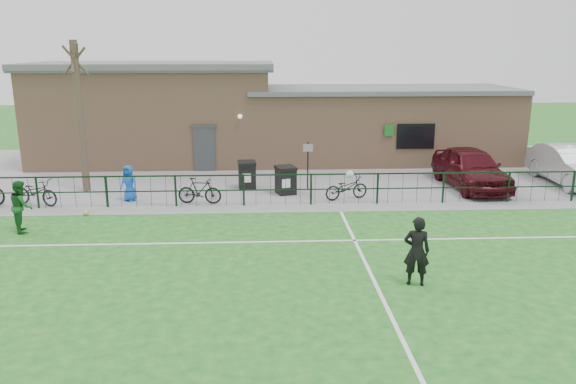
{
  "coord_description": "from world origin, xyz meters",
  "views": [
    {
      "loc": [
        -0.82,
        -12.13,
        5.82
      ],
      "look_at": [
        0.0,
        5.0,
        1.3
      ],
      "focal_mm": 35.0,
      "sensor_mm": 36.0,
      "label": 1
    }
  ],
  "objects_px": {
    "bare_tree": "(80,118)",
    "wheelie_bin_left": "(247,176)",
    "car_silver": "(571,165)",
    "bicycle_e": "(346,188)",
    "sign_post": "(308,166)",
    "bicycle_c": "(36,192)",
    "spectator_child": "(129,183)",
    "outfield_player": "(21,206)",
    "bicycle_d": "(200,191)",
    "car_maroon": "(471,168)",
    "wheelie_bin_right": "(286,181)",
    "ball_ground": "(86,213)"
  },
  "relations": [
    {
      "from": "wheelie_bin_right",
      "to": "bare_tree",
      "type": "bearing_deg",
      "value": 157.2
    },
    {
      "from": "wheelie_bin_right",
      "to": "sign_post",
      "type": "relative_size",
      "value": 0.51
    },
    {
      "from": "sign_post",
      "to": "car_silver",
      "type": "bearing_deg",
      "value": 2.02
    },
    {
      "from": "outfield_player",
      "to": "ball_ground",
      "type": "xyz_separation_m",
      "value": [
        1.48,
        1.61,
        -0.73
      ]
    },
    {
      "from": "spectator_child",
      "to": "wheelie_bin_left",
      "type": "bearing_deg",
      "value": 43.39
    },
    {
      "from": "bare_tree",
      "to": "wheelie_bin_left",
      "type": "height_order",
      "value": "bare_tree"
    },
    {
      "from": "car_silver",
      "to": "bicycle_c",
      "type": "relative_size",
      "value": 2.66
    },
    {
      "from": "spectator_child",
      "to": "car_silver",
      "type": "bearing_deg",
      "value": 27.26
    },
    {
      "from": "sign_post",
      "to": "spectator_child",
      "type": "bearing_deg",
      "value": -169.15
    },
    {
      "from": "wheelie_bin_left",
      "to": "spectator_child",
      "type": "height_order",
      "value": "spectator_child"
    },
    {
      "from": "wheelie_bin_right",
      "to": "spectator_child",
      "type": "relative_size",
      "value": 0.74
    },
    {
      "from": "wheelie_bin_left",
      "to": "bare_tree",
      "type": "bearing_deg",
      "value": 175.65
    },
    {
      "from": "car_maroon",
      "to": "sign_post",
      "type": "bearing_deg",
      "value": 177.9
    },
    {
      "from": "bare_tree",
      "to": "car_silver",
      "type": "relative_size",
      "value": 1.19
    },
    {
      "from": "sign_post",
      "to": "spectator_child",
      "type": "xyz_separation_m",
      "value": [
        -6.94,
        -1.33,
        -0.31
      ]
    },
    {
      "from": "car_silver",
      "to": "outfield_player",
      "type": "height_order",
      "value": "car_silver"
    },
    {
      "from": "bicycle_d",
      "to": "outfield_player",
      "type": "relative_size",
      "value": 0.99
    },
    {
      "from": "car_silver",
      "to": "car_maroon",
      "type": "bearing_deg",
      "value": -175.63
    },
    {
      "from": "bicycle_c",
      "to": "bicycle_d",
      "type": "height_order",
      "value": "same"
    },
    {
      "from": "wheelie_bin_right",
      "to": "bicycle_e",
      "type": "bearing_deg",
      "value": -39.83
    },
    {
      "from": "bare_tree",
      "to": "bicycle_d",
      "type": "bearing_deg",
      "value": -24.36
    },
    {
      "from": "sign_post",
      "to": "bare_tree",
      "type": "bearing_deg",
      "value": 177.91
    },
    {
      "from": "bicycle_e",
      "to": "bicycle_d",
      "type": "bearing_deg",
      "value": 76.26
    },
    {
      "from": "sign_post",
      "to": "outfield_player",
      "type": "height_order",
      "value": "sign_post"
    },
    {
      "from": "outfield_player",
      "to": "wheelie_bin_right",
      "type": "bearing_deg",
      "value": -87.49
    },
    {
      "from": "bicycle_c",
      "to": "ball_ground",
      "type": "distance_m",
      "value": 2.65
    },
    {
      "from": "car_silver",
      "to": "wheelie_bin_left",
      "type": "bearing_deg",
      "value": -179.57
    },
    {
      "from": "bicycle_d",
      "to": "bicycle_e",
      "type": "xyz_separation_m",
      "value": [
        5.58,
        0.34,
        -0.04
      ]
    },
    {
      "from": "bicycle_d",
      "to": "outfield_player",
      "type": "bearing_deg",
      "value": 126.49
    },
    {
      "from": "car_maroon",
      "to": "spectator_child",
      "type": "distance_m",
      "value": 13.83
    },
    {
      "from": "wheelie_bin_left",
      "to": "bicycle_c",
      "type": "relative_size",
      "value": 0.55
    },
    {
      "from": "bicycle_d",
      "to": "bicycle_e",
      "type": "height_order",
      "value": "bicycle_d"
    },
    {
      "from": "car_silver",
      "to": "outfield_player",
      "type": "distance_m",
      "value": 21.42
    },
    {
      "from": "bicycle_e",
      "to": "ball_ground",
      "type": "xyz_separation_m",
      "value": [
        -9.44,
        -1.64,
        -0.37
      ]
    },
    {
      "from": "bicycle_d",
      "to": "ball_ground",
      "type": "height_order",
      "value": "bicycle_d"
    },
    {
      "from": "car_silver",
      "to": "bicycle_e",
      "type": "xyz_separation_m",
      "value": [
        -9.87,
        -1.92,
        -0.37
      ]
    },
    {
      "from": "car_silver",
      "to": "bicycle_d",
      "type": "height_order",
      "value": "car_silver"
    },
    {
      "from": "bare_tree",
      "to": "wheelie_bin_left",
      "type": "xyz_separation_m",
      "value": [
        6.56,
        0.1,
        -2.46
      ]
    },
    {
      "from": "spectator_child",
      "to": "outfield_player",
      "type": "relative_size",
      "value": 0.83
    },
    {
      "from": "sign_post",
      "to": "bicycle_c",
      "type": "height_order",
      "value": "sign_post"
    },
    {
      "from": "bare_tree",
      "to": "ball_ground",
      "type": "relative_size",
      "value": 28.85
    },
    {
      "from": "wheelie_bin_right",
      "to": "bicycle_c",
      "type": "xyz_separation_m",
      "value": [
        -9.35,
        -1.22,
        -0.02
      ]
    },
    {
      "from": "car_maroon",
      "to": "bicycle_e",
      "type": "bearing_deg",
      "value": -166.38
    },
    {
      "from": "sign_post",
      "to": "bicycle_e",
      "type": "distance_m",
      "value": 2.12
    },
    {
      "from": "wheelie_bin_left",
      "to": "car_silver",
      "type": "height_order",
      "value": "car_silver"
    },
    {
      "from": "ball_ground",
      "to": "outfield_player",
      "type": "bearing_deg",
      "value": -132.62
    },
    {
      "from": "car_maroon",
      "to": "ball_ground",
      "type": "xyz_separation_m",
      "value": [
        -14.88,
        -3.26,
        -0.75
      ]
    },
    {
      "from": "ball_ground",
      "to": "bare_tree",
      "type": "bearing_deg",
      "value": 105.82
    },
    {
      "from": "bicycle_c",
      "to": "sign_post",
      "type": "bearing_deg",
      "value": -59.85
    },
    {
      "from": "bare_tree",
      "to": "spectator_child",
      "type": "bearing_deg",
      "value": -38.11
    }
  ]
}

